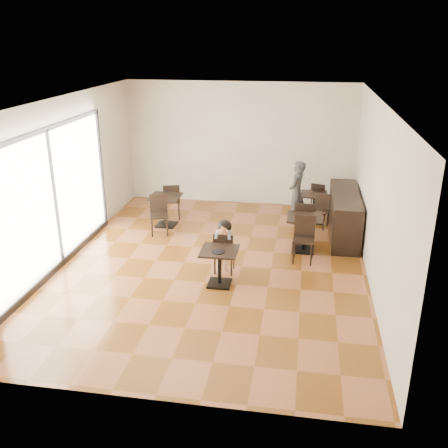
% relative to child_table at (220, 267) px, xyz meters
% --- Properties ---
extents(floor, '(6.00, 8.00, 0.01)m').
position_rel_child_table_xyz_m(floor, '(-0.28, 0.81, -0.35)').
color(floor, brown).
rests_on(floor, ground).
extents(ceiling, '(6.00, 8.00, 0.01)m').
position_rel_child_table_xyz_m(ceiling, '(-0.28, 0.81, 2.85)').
color(ceiling, white).
rests_on(ceiling, floor).
extents(wall_back, '(6.00, 0.01, 3.20)m').
position_rel_child_table_xyz_m(wall_back, '(-0.28, 4.81, 1.25)').
color(wall_back, beige).
rests_on(wall_back, floor).
extents(wall_front, '(6.00, 0.01, 3.20)m').
position_rel_child_table_xyz_m(wall_front, '(-0.28, -3.19, 1.25)').
color(wall_front, beige).
rests_on(wall_front, floor).
extents(wall_left, '(0.01, 8.00, 3.20)m').
position_rel_child_table_xyz_m(wall_left, '(-3.28, 0.81, 1.25)').
color(wall_left, beige).
rests_on(wall_left, floor).
extents(wall_right, '(0.01, 8.00, 3.20)m').
position_rel_child_table_xyz_m(wall_right, '(2.72, 0.81, 1.25)').
color(wall_right, beige).
rests_on(wall_right, floor).
extents(storefront_window, '(0.04, 4.50, 2.60)m').
position_rel_child_table_xyz_m(storefront_window, '(-3.25, 0.31, 1.05)').
color(storefront_window, white).
rests_on(storefront_window, floor).
extents(child_table, '(0.66, 0.66, 0.69)m').
position_rel_child_table_xyz_m(child_table, '(0.00, 0.00, 0.00)').
color(child_table, black).
rests_on(child_table, floor).
extents(child_chair, '(0.37, 0.37, 0.83)m').
position_rel_child_table_xyz_m(child_chair, '(0.00, 0.55, 0.07)').
color(child_chair, black).
rests_on(child_chair, floor).
extents(child, '(0.37, 0.52, 1.05)m').
position_rel_child_table_xyz_m(child, '(0.00, 0.55, 0.18)').
color(child, gray).
rests_on(child, child_chair).
extents(plate, '(0.23, 0.23, 0.01)m').
position_rel_child_table_xyz_m(plate, '(0.00, -0.10, 0.35)').
color(plate, black).
rests_on(plate, child_table).
extents(pizza_slice, '(0.24, 0.19, 0.06)m').
position_rel_child_table_xyz_m(pizza_slice, '(0.00, 0.36, 0.56)').
color(pizza_slice, '#EADA88').
rests_on(pizza_slice, child).
extents(adult_patron, '(0.52, 0.64, 1.52)m').
position_rel_child_table_xyz_m(adult_patron, '(1.27, 3.48, 0.42)').
color(adult_patron, '#3A3B3F').
rests_on(adult_patron, floor).
extents(cafe_table_mid, '(0.77, 0.77, 0.77)m').
position_rel_child_table_xyz_m(cafe_table_mid, '(1.48, 1.81, 0.04)').
color(cafe_table_mid, black).
rests_on(cafe_table_mid, floor).
extents(cafe_table_left, '(0.87, 0.87, 0.74)m').
position_rel_child_table_xyz_m(cafe_table_left, '(-1.78, 2.77, 0.02)').
color(cafe_table_left, black).
rests_on(cafe_table_left, floor).
extents(cafe_table_back, '(0.79, 0.79, 0.67)m').
position_rel_child_table_xyz_m(cafe_table_back, '(1.70, 3.78, -0.01)').
color(cafe_table_back, black).
rests_on(cafe_table_back, floor).
extents(chair_mid_a, '(0.44, 0.44, 0.92)m').
position_rel_child_table_xyz_m(chair_mid_a, '(1.48, 2.36, 0.12)').
color(chair_mid_a, black).
rests_on(chair_mid_a, floor).
extents(chair_mid_b, '(0.44, 0.44, 0.92)m').
position_rel_child_table_xyz_m(chair_mid_b, '(1.48, 1.26, 0.12)').
color(chair_mid_b, black).
rests_on(chair_mid_b, floor).
extents(chair_left_a, '(0.50, 0.50, 0.89)m').
position_rel_child_table_xyz_m(chair_left_a, '(-1.78, 3.32, 0.10)').
color(chair_left_a, black).
rests_on(chair_left_a, floor).
extents(chair_left_b, '(0.50, 0.50, 0.89)m').
position_rel_child_table_xyz_m(chair_left_b, '(-1.78, 2.22, 0.10)').
color(chair_left_b, black).
rests_on(chair_left_b, floor).
extents(chair_back_a, '(0.45, 0.45, 0.80)m').
position_rel_child_table_xyz_m(chair_back_a, '(1.84, 4.31, 0.05)').
color(chair_back_a, black).
rests_on(chair_back_a, floor).
extents(chair_back_b, '(0.45, 0.45, 0.80)m').
position_rel_child_table_xyz_m(chair_back_b, '(1.84, 3.23, 0.05)').
color(chair_back_b, black).
rests_on(chair_back_b, floor).
extents(service_counter, '(0.60, 2.40, 1.00)m').
position_rel_child_table_xyz_m(service_counter, '(2.37, 2.81, 0.15)').
color(service_counter, black).
rests_on(service_counter, floor).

